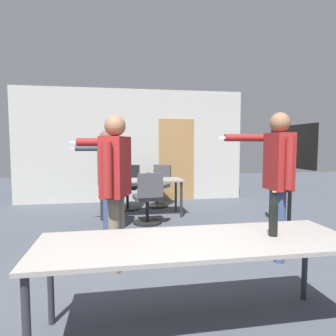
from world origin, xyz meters
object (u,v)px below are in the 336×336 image
Objects in this scene: person_right_polo at (106,171)px; beer_bottle at (274,215)px; office_chair_near_pushed at (148,200)px; office_chair_far_right at (128,188)px; person_far_watching at (115,177)px; person_near_casual at (277,170)px; office_chair_far_left at (158,187)px; tv_screen at (291,166)px; drink_cup at (148,176)px.

person_right_polo reaches higher than beer_bottle.
beer_bottle reaches higher than office_chair_near_pushed.
office_chair_far_right reaches higher than office_chair_near_pushed.
person_far_watching is 1.87× the size of office_chair_near_pushed.
person_right_polo is 2.61m from person_near_casual.
person_near_casual is 1.93× the size of office_chair_far_left.
office_chair_far_right is 4.63m from beer_bottle.
beer_bottle is (-0.73, -1.23, -0.22)m from person_near_casual.
tv_screen is 1.83× the size of office_chair_far_left.
person_near_casual reaches higher than office_chair_far_right.
person_near_casual is 3.01m from drink_cup.
tv_screen is at bearing -38.60° from person_near_casual.
beer_bottle is at bearing 130.13° from office_chair_far_left.
person_near_casual is (1.94, -0.05, 0.05)m from person_far_watching.
office_chair_near_pushed is (-1.37, 1.90, -0.68)m from person_near_casual.
tv_screen is at bearing -42.37° from drink_cup.
office_chair_far_right is 1.02× the size of office_chair_far_left.
office_chair_near_pushed is at bearing -62.20° from person_right_polo.
office_chair_near_pushed is 7.92× the size of drink_cup.
person_right_polo reaches higher than office_chair_far_right.
office_chair_far_right is at bearing 101.60° from beer_bottle.
office_chair_far_right reaches higher than office_chair_far_left.
person_near_casual reaches higher than beer_bottle.
person_near_casual is at bearing -39.82° from tv_screen.
drink_cup is (-0.54, 3.94, -0.10)m from beer_bottle.
drink_cup is at bearing 77.17° from office_chair_near_pushed.
office_chair_far_right is (-2.39, 2.41, -0.64)m from tv_screen.
office_chair_far_right is (-1.66, 3.28, -0.66)m from person_near_casual.
tv_screen is at bearing 55.24° from beer_bottle.
drink_cup is (0.80, 1.13, -0.20)m from person_right_polo.
beer_bottle reaches higher than office_chair_far_right.
office_chair_near_pushed is (0.30, -1.39, -0.02)m from office_chair_far_right.
drink_cup is (0.39, -0.58, 0.33)m from office_chair_far_right.
tv_screen is at bearing -53.35° from person_far_watching.
person_near_casual reaches higher than office_chair_far_left.
beer_bottle is (0.63, -3.13, 0.45)m from office_chair_near_pushed.
office_chair_near_pushed is at bearing 112.68° from office_chair_far_left.
person_near_casual is 15.34× the size of drink_cup.
office_chair_near_pushed is at bearing 2.27° from person_far_watching.
person_far_watching is 1.54m from person_right_polo.
tv_screen is 1.80× the size of office_chair_far_right.
beer_bottle is at bearing -34.76° from tv_screen.
tv_screen reaches higher than office_chair_near_pushed.
beer_bottle is (0.93, -4.52, 0.43)m from office_chair_far_right.
office_chair_far_left is at bearing 16.91° from person_near_casual.
drink_cup is at bearing 139.14° from office_chair_far_right.
person_near_casual is (-0.73, -0.88, 0.02)m from tv_screen.
tv_screen is 14.55× the size of drink_cup.
person_far_watching is 1.87× the size of office_chair_far_left.
beer_bottle is at bearing -84.84° from office_chair_near_pushed.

